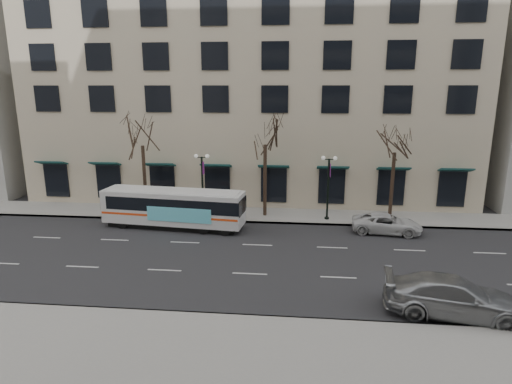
# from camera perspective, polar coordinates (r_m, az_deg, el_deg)

# --- Properties ---
(ground) EXTENTS (160.00, 160.00, 0.00)m
(ground) POSITION_cam_1_polar(r_m,az_deg,el_deg) (26.94, -0.29, -8.81)
(ground) COLOR black
(ground) RESTS_ON ground
(sidewalk_far) EXTENTS (80.00, 4.00, 0.15)m
(sidewalk_far) POSITION_cam_1_polar(r_m,az_deg,el_deg) (35.35, 9.32, -3.29)
(sidewalk_far) COLOR gray
(sidewalk_far) RESTS_ON ground
(building_hotel) EXTENTS (40.00, 20.00, 24.00)m
(building_hotel) POSITION_cam_1_polar(r_m,az_deg,el_deg) (45.99, -0.10, 15.86)
(building_hotel) COLOR #C5B596
(building_hotel) RESTS_ON ground
(tree_far_left) EXTENTS (3.60, 3.60, 8.34)m
(tree_far_left) POSITION_cam_1_polar(r_m,az_deg,el_deg) (36.00, -14.99, 7.51)
(tree_far_left) COLOR black
(tree_far_left) RESTS_ON ground
(tree_far_mid) EXTENTS (3.60, 3.60, 8.55)m
(tree_far_mid) POSITION_cam_1_polar(r_m,az_deg,el_deg) (33.81, 1.24, 7.94)
(tree_far_mid) COLOR black
(tree_far_mid) RESTS_ON ground
(tree_far_right) EXTENTS (3.60, 3.60, 8.06)m
(tree_far_right) POSITION_cam_1_polar(r_m,az_deg,el_deg) (34.58, 18.11, 6.59)
(tree_far_right) COLOR black
(tree_far_right) RESTS_ON ground
(lamp_post_left) EXTENTS (1.22, 0.45, 5.21)m
(lamp_post_left) POSITION_cam_1_polar(r_m,az_deg,el_deg) (34.59, -7.15, 1.32)
(lamp_post_left) COLOR black
(lamp_post_left) RESTS_ON ground
(lamp_post_right) EXTENTS (1.22, 0.45, 5.21)m
(lamp_post_right) POSITION_cam_1_polar(r_m,az_deg,el_deg) (33.85, 9.61, 0.96)
(lamp_post_right) COLOR black
(lamp_post_right) RESTS_ON ground
(city_bus) EXTENTS (10.90, 3.44, 2.91)m
(city_bus) POSITION_cam_1_polar(r_m,az_deg,el_deg) (32.71, -10.85, -2.00)
(city_bus) COLOR silver
(city_bus) RESTS_ON ground
(silver_car) EXTENTS (6.56, 3.39, 1.82)m
(silver_car) POSITION_cam_1_polar(r_m,az_deg,el_deg) (22.37, 24.83, -12.56)
(silver_car) COLOR #9A9DA1
(silver_car) RESTS_ON ground
(white_pickup) EXTENTS (5.21, 2.87, 1.38)m
(white_pickup) POSITION_cam_1_polar(r_m,az_deg,el_deg) (32.63, 17.04, -4.05)
(white_pickup) COLOR silver
(white_pickup) RESTS_ON ground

